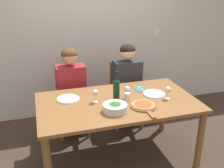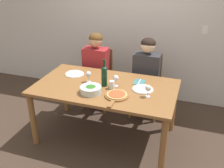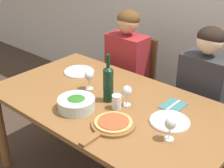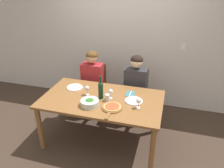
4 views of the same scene
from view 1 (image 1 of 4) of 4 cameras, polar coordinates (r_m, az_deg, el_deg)
ground_plane at (r=3.36m, az=1.10°, el=-15.66°), size 40.00×40.00×0.00m
back_wall at (r=4.06m, az=-4.79°, el=11.91°), size 10.00×0.06×2.70m
dining_table at (r=2.99m, az=1.19°, el=-5.38°), size 1.78×1.01×0.77m
chair_left at (r=3.71m, az=-8.88°, el=-2.96°), size 0.42×0.42×0.93m
chair_right at (r=3.88m, az=2.77°, el=-1.59°), size 0.42×0.42×0.93m
person_woman at (r=3.51m, az=-8.83°, el=-0.16°), size 0.47×0.51×1.23m
person_man at (r=3.69m, az=3.41°, el=1.15°), size 0.47×0.51×1.23m
wine_bottle at (r=2.89m, az=0.97°, el=-1.18°), size 0.07×0.07×0.35m
broccoli_bowl at (r=2.71m, az=0.66°, el=-5.17°), size 0.26×0.26×0.09m
dinner_plate_left at (r=3.02m, az=-9.56°, el=-3.18°), size 0.26×0.26×0.02m
dinner_plate_right at (r=3.15m, az=9.11°, el=-2.11°), size 0.26×0.26×0.02m
pizza_on_board at (r=2.83m, az=6.91°, el=-4.73°), size 0.28×0.42×0.04m
wine_glass_left at (r=2.88m, az=-3.68°, el=-2.10°), size 0.07×0.07×0.15m
wine_glass_right at (r=3.02m, az=12.07°, el=-1.39°), size 0.07×0.07×0.15m
wine_glass_centre at (r=2.98m, az=3.31°, el=-1.30°), size 0.07×0.07×0.15m
water_tumbler at (r=2.92m, az=3.36°, el=-2.91°), size 0.07×0.07×0.10m
fork_on_napkin at (r=3.28m, az=6.26°, el=-1.08°), size 0.14×0.18×0.01m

